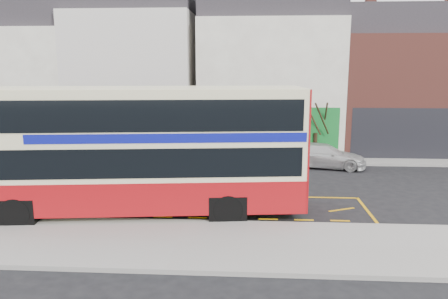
# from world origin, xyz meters

# --- Properties ---
(ground) EXTENTS (120.00, 120.00, 0.00)m
(ground) POSITION_xyz_m (0.00, 0.00, 0.00)
(ground) COLOR black
(ground) RESTS_ON ground
(pavement) EXTENTS (40.00, 4.00, 0.15)m
(pavement) POSITION_xyz_m (0.00, -2.30, 0.07)
(pavement) COLOR gray
(pavement) RESTS_ON ground
(kerb) EXTENTS (40.00, 0.15, 0.15)m
(kerb) POSITION_xyz_m (0.00, -0.38, 0.07)
(kerb) COLOR gray
(kerb) RESTS_ON ground
(far_pavement) EXTENTS (50.00, 3.00, 0.15)m
(far_pavement) POSITION_xyz_m (0.00, 11.00, 0.07)
(far_pavement) COLOR gray
(far_pavement) RESTS_ON ground
(road_markings) EXTENTS (14.00, 3.40, 0.01)m
(road_markings) POSITION_xyz_m (0.00, 1.60, 0.01)
(road_markings) COLOR #D99B0B
(road_markings) RESTS_ON ground
(terrace_far_left) EXTENTS (8.00, 8.01, 10.80)m
(terrace_far_left) POSITION_xyz_m (-13.50, 14.99, 4.82)
(terrace_far_left) COLOR white
(terrace_far_left) RESTS_ON ground
(terrace_left) EXTENTS (8.00, 8.01, 11.80)m
(terrace_left) POSITION_xyz_m (-5.50, 14.99, 5.32)
(terrace_left) COLOR silver
(terrace_left) RESTS_ON ground
(terrace_green_shop) EXTENTS (9.00, 8.01, 11.30)m
(terrace_green_shop) POSITION_xyz_m (3.50, 14.99, 5.07)
(terrace_green_shop) COLOR white
(terrace_green_shop) RESTS_ON ground
(terrace_right) EXTENTS (9.00, 8.01, 10.30)m
(terrace_right) POSITION_xyz_m (12.50, 14.99, 4.57)
(terrace_right) COLOR brown
(terrace_right) RESTS_ON ground
(double_decker_bus) EXTENTS (12.47, 4.18, 4.89)m
(double_decker_bus) POSITION_xyz_m (-1.77, 0.60, 2.57)
(double_decker_bus) COLOR beige
(double_decker_bus) RESTS_ON ground
(bus_stop_post) EXTENTS (0.72, 0.14, 2.89)m
(bus_stop_post) POSITION_xyz_m (-5.94, -0.45, 1.89)
(bus_stop_post) COLOR black
(bus_stop_post) RESTS_ON pavement
(car_silver) EXTENTS (4.63, 2.89, 1.47)m
(car_silver) POSITION_xyz_m (-10.53, 9.76, 0.74)
(car_silver) COLOR #B4B5B9
(car_silver) RESTS_ON ground
(car_grey) EXTENTS (4.53, 2.76, 1.41)m
(car_grey) POSITION_xyz_m (0.64, 9.57, 0.70)
(car_grey) COLOR #3D4044
(car_grey) RESTS_ON ground
(car_white) EXTENTS (4.88, 2.73, 1.34)m
(car_white) POSITION_xyz_m (6.46, 9.03, 0.67)
(car_white) COLOR silver
(car_white) RESTS_ON ground
(street_tree_right) EXTENTS (2.10, 2.10, 4.53)m
(street_tree_right) POSITION_xyz_m (6.23, 10.96, 3.08)
(street_tree_right) COLOR #2F2315
(street_tree_right) RESTS_ON ground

